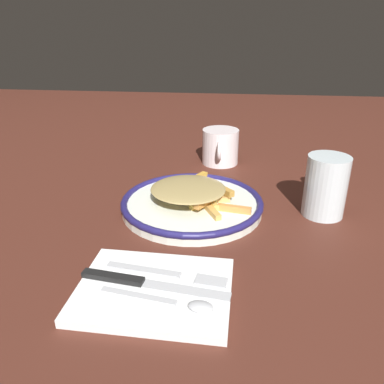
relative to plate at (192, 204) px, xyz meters
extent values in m
plane|color=#4D231A|center=(0.00, 0.00, -0.01)|extent=(2.60, 2.60, 0.00)
cylinder|color=white|center=(0.00, 0.00, 0.00)|extent=(0.27, 0.27, 0.02)
torus|color=navy|center=(0.00, 0.00, 0.01)|extent=(0.28, 0.28, 0.01)
cube|color=#D39045|center=(-0.03, 0.01, 0.01)|extent=(0.03, 0.07, 0.01)
cube|color=gold|center=(0.01, 0.01, 0.02)|extent=(0.01, 0.06, 0.01)
cube|color=gold|center=(-0.04, 0.01, 0.01)|extent=(0.09, 0.03, 0.01)
cube|color=#CF873D|center=(0.03, 0.03, 0.02)|extent=(0.06, 0.04, 0.01)
cube|color=#C28542|center=(-0.03, 0.02, 0.01)|extent=(0.06, 0.01, 0.01)
cube|color=#DBA551|center=(0.04, 0.04, 0.01)|extent=(0.07, 0.05, 0.01)
cube|color=gold|center=(-0.06, 0.00, 0.01)|extent=(0.05, 0.09, 0.01)
cube|color=#E0BA50|center=(0.01, 0.04, 0.01)|extent=(0.07, 0.08, 0.01)
cube|color=#F1BE59|center=(0.00, 0.03, 0.01)|extent=(0.08, 0.06, 0.01)
cube|color=#E08F45|center=(0.04, 0.08, 0.01)|extent=(0.02, 0.06, 0.01)
cube|color=#EDC566|center=(-0.02, 0.02, 0.01)|extent=(0.04, 0.07, 0.01)
cube|color=#EAB160|center=(0.00, 0.04, 0.01)|extent=(0.02, 0.08, 0.01)
cube|color=gold|center=(-0.02, -0.01, 0.02)|extent=(0.03, 0.09, 0.01)
cube|color=gold|center=(-0.09, -0.01, 0.01)|extent=(0.08, 0.06, 0.01)
cube|color=#C28C39|center=(-0.03, 0.05, 0.02)|extent=(0.07, 0.06, 0.01)
ellipsoid|color=tan|center=(0.00, -0.01, 0.03)|extent=(0.14, 0.15, 0.01)
cube|color=#2B5F25|center=(-0.03, 0.01, 0.04)|extent=(0.00, 0.00, 0.00)
cube|color=#395725|center=(0.00, 0.00, 0.04)|extent=(0.00, 0.00, 0.00)
cube|color=#25722E|center=(-0.03, -0.01, 0.04)|extent=(0.00, 0.00, 0.00)
cube|color=#256C34|center=(-0.04, -0.01, 0.04)|extent=(0.00, 0.00, 0.00)
cube|color=#397420|center=(0.01, -0.02, 0.04)|extent=(0.00, 0.00, 0.00)
cube|color=#1F5819|center=(0.00, -0.01, 0.04)|extent=(0.00, 0.00, 0.00)
cube|color=white|center=(0.26, -0.02, -0.01)|extent=(0.17, 0.21, 0.01)
cube|color=silver|center=(0.23, -0.04, 0.00)|extent=(0.03, 0.11, 0.01)
cube|color=silver|center=(0.24, 0.05, 0.00)|extent=(0.03, 0.05, 0.00)
cube|color=black|center=(0.25, -0.08, 0.00)|extent=(0.03, 0.09, 0.01)
cube|color=silver|center=(0.26, 0.02, 0.00)|extent=(0.03, 0.12, 0.00)
cube|color=silver|center=(0.28, -0.04, 0.00)|extent=(0.03, 0.10, 0.00)
ellipsoid|color=silver|center=(0.30, 0.04, 0.00)|extent=(0.03, 0.04, 0.01)
cylinder|color=silver|center=(-0.01, 0.25, 0.05)|extent=(0.08, 0.08, 0.12)
cylinder|color=white|center=(-0.28, 0.04, 0.03)|extent=(0.09, 0.09, 0.09)
torus|color=white|center=(-0.23, 0.04, 0.04)|extent=(0.05, 0.01, 0.05)
cylinder|color=silver|center=(-0.11, 0.27, 0.02)|extent=(0.03, 0.03, 0.06)
sphere|color=#B7BABF|center=(-0.11, 0.27, 0.05)|extent=(0.03, 0.03, 0.03)
camera|label=1|loc=(0.67, 0.08, 0.33)|focal=36.11mm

